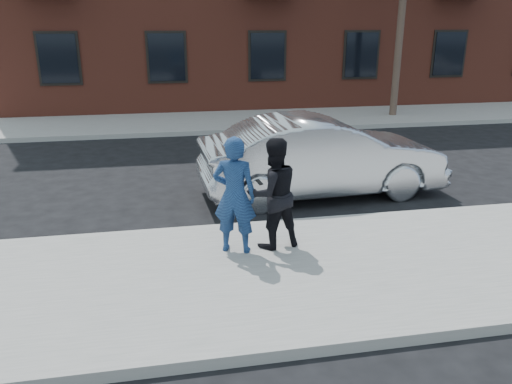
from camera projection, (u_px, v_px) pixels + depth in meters
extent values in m
plane|color=black|center=(432.00, 258.00, 7.70)|extent=(100.00, 100.00, 0.00)
cube|color=gray|center=(442.00, 261.00, 7.45)|extent=(50.00, 3.50, 0.15)
cube|color=#999691|center=(389.00, 217.00, 9.12)|extent=(50.00, 0.10, 0.15)
cube|color=gray|center=(274.00, 120.00, 18.14)|extent=(50.00, 3.50, 0.15)
cube|color=#999691|center=(286.00, 130.00, 16.47)|extent=(50.00, 0.10, 0.15)
cube|color=black|center=(58.00, 59.00, 17.71)|extent=(1.30, 0.06, 1.70)
cube|color=black|center=(361.00, 55.00, 19.70)|extent=(1.30, 0.06, 1.70)
cylinder|color=#3E2D24|center=(398.00, 57.00, 17.99)|extent=(0.26, 0.26, 4.20)
imported|color=#B7BABF|center=(322.00, 156.00, 10.27)|extent=(5.09, 2.02, 1.65)
imported|color=navy|center=(235.00, 195.00, 7.33)|extent=(0.75, 0.62, 1.78)
cube|color=black|center=(234.00, 167.00, 7.43)|extent=(0.11, 0.14, 0.08)
imported|color=black|center=(273.00, 194.00, 7.50)|extent=(0.96, 0.82, 1.71)
cube|color=black|center=(259.00, 182.00, 7.56)|extent=(0.12, 0.15, 0.06)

